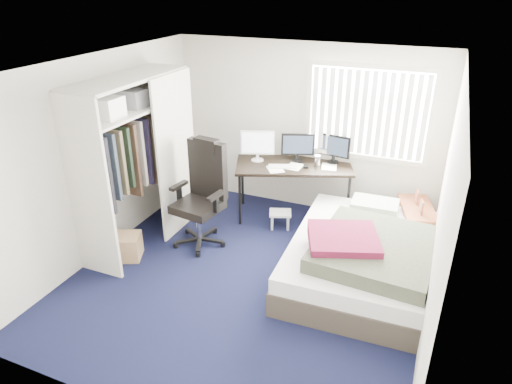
{
  "coord_description": "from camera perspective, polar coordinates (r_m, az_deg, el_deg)",
  "views": [
    {
      "loc": [
        1.84,
        -4.16,
        3.31
      ],
      "look_at": [
        -0.07,
        0.4,
        0.95
      ],
      "focal_mm": 32.0,
      "sensor_mm": 36.0,
      "label": 1
    }
  ],
  "objects": [
    {
      "name": "room_shell",
      "position": [
        4.89,
        -1.06,
        3.91
      ],
      "size": [
        4.2,
        4.2,
        4.2
      ],
      "color": "silver",
      "rests_on": "ground"
    },
    {
      "name": "office_chair",
      "position": [
        6.11,
        -6.76,
        -1.57
      ],
      "size": [
        0.76,
        0.76,
        1.42
      ],
      "color": "black",
      "rests_on": "ground"
    },
    {
      "name": "footstool",
      "position": [
        6.55,
        3.04,
        -2.95
      ],
      "size": [
        0.37,
        0.34,
        0.25
      ],
      "color": "white",
      "rests_on": "ground"
    },
    {
      "name": "ground",
      "position": [
        5.63,
        -0.94,
        -10.54
      ],
      "size": [
        4.2,
        4.2,
        0.0
      ],
      "primitive_type": "plane",
      "color": "black",
      "rests_on": "ground"
    },
    {
      "name": "closet",
      "position": [
        5.98,
        -14.9,
        5.51
      ],
      "size": [
        0.64,
        1.84,
        2.22
      ],
      "color": "beige",
      "rests_on": "ground"
    },
    {
      "name": "pine_box",
      "position": [
        6.13,
        -16.23,
        -6.56
      ],
      "size": [
        0.52,
        0.47,
        0.32
      ],
      "primitive_type": "cube",
      "rotation": [
        0.0,
        0.0,
        0.41
      ],
      "color": "tan",
      "rests_on": "ground"
    },
    {
      "name": "desk",
      "position": [
        6.68,
        4.76,
        3.7
      ],
      "size": [
        1.83,
        1.32,
        1.28
      ],
      "color": "black",
      "rests_on": "ground"
    },
    {
      "name": "window_assembly",
      "position": [
        6.5,
        13.77,
        9.53
      ],
      "size": [
        1.72,
        0.09,
        1.32
      ],
      "color": "white",
      "rests_on": "ground"
    },
    {
      "name": "nightstand",
      "position": [
        6.4,
        19.48,
        -2.29
      ],
      "size": [
        0.6,
        0.88,
        0.73
      ],
      "color": "brown",
      "rests_on": "ground"
    },
    {
      "name": "bed",
      "position": [
        5.59,
        13.32,
        -7.8
      ],
      "size": [
        1.74,
        2.28,
        0.72
      ],
      "color": "#393229",
      "rests_on": "ground"
    }
  ]
}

